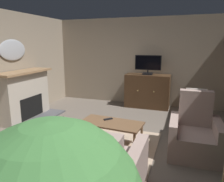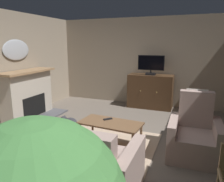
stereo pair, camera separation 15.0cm
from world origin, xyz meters
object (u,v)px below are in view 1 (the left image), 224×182
(tv_remote, at_px, (108,119))
(armchair_angled_to_table, at_px, (194,135))
(sofa_floral, at_px, (82,165))
(coffee_table, at_px, (111,125))
(wall_mirror_oval, at_px, (13,50))
(fireplace, at_px, (25,96))
(television, at_px, (148,64))
(cat, at_px, (68,122))
(tv_cabinet, at_px, (147,92))

(tv_remote, bearing_deg, armchair_angled_to_table, -44.75)
(sofa_floral, bearing_deg, coffee_table, 91.05)
(wall_mirror_oval, xyz_separation_m, coffee_table, (2.75, -0.69, -1.30))
(armchair_angled_to_table, bearing_deg, coffee_table, -172.68)
(wall_mirror_oval, xyz_separation_m, armchair_angled_to_table, (4.18, -0.51, -1.37))
(fireplace, relative_size, armchair_angled_to_table, 1.48)
(fireplace, xyz_separation_m, television, (2.68, 1.94, 0.70))
(armchair_angled_to_table, height_order, cat, armchair_angled_to_table)
(tv_remote, distance_m, cat, 1.26)
(television, bearing_deg, tv_remote, -96.47)
(sofa_floral, bearing_deg, wall_mirror_oval, 145.23)
(tv_cabinet, bearing_deg, cat, -123.49)
(coffee_table, relative_size, armchair_angled_to_table, 1.09)
(fireplace, distance_m, cat, 1.36)
(television, bearing_deg, armchair_angled_to_table, -63.01)
(tv_remote, distance_m, sofa_floral, 1.36)
(coffee_table, height_order, tv_remote, tv_remote)
(tv_cabinet, bearing_deg, armchair_angled_to_table, -63.51)
(cat, bearing_deg, wall_mirror_oval, 174.62)
(fireplace, bearing_deg, tv_remote, -13.53)
(television, bearing_deg, cat, -124.15)
(fireplace, height_order, tv_cabinet, fireplace)
(tv_cabinet, relative_size, tv_remote, 7.47)
(tv_cabinet, relative_size, cat, 1.93)
(tv_remote, relative_size, armchair_angled_to_table, 0.16)
(sofa_floral, bearing_deg, cat, 125.13)
(tv_remote, height_order, armchair_angled_to_table, armchair_angled_to_table)
(wall_mirror_oval, height_order, armchair_angled_to_table, wall_mirror_oval)
(wall_mirror_oval, relative_size, sofa_floral, 0.53)
(cat, bearing_deg, coffee_table, -24.12)
(wall_mirror_oval, xyz_separation_m, cat, (1.52, -0.14, -1.59))
(wall_mirror_oval, bearing_deg, television, 33.51)
(television, relative_size, armchair_angled_to_table, 0.69)
(tv_remote, bearing_deg, sofa_floral, -132.02)
(tv_remote, bearing_deg, cat, 111.68)
(television, bearing_deg, tv_cabinet, 90.00)
(sofa_floral, bearing_deg, tv_cabinet, 87.64)
(fireplace, relative_size, tv_remote, 9.34)
(tv_cabinet, bearing_deg, wall_mirror_oval, -145.77)
(coffee_table, distance_m, cat, 1.38)
(television, xyz_separation_m, cat, (-1.41, -2.08, -1.17))
(wall_mirror_oval, bearing_deg, coffee_table, -14.17)
(wall_mirror_oval, bearing_deg, sofa_floral, -34.77)
(coffee_table, bearing_deg, tv_remote, 130.99)
(wall_mirror_oval, relative_size, cat, 1.26)
(tv_cabinet, distance_m, armchair_angled_to_table, 2.80)
(fireplace, distance_m, television, 3.39)
(tv_cabinet, relative_size, television, 1.71)
(tv_cabinet, distance_m, sofa_floral, 3.92)
(tv_remote, bearing_deg, coffee_table, -96.28)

